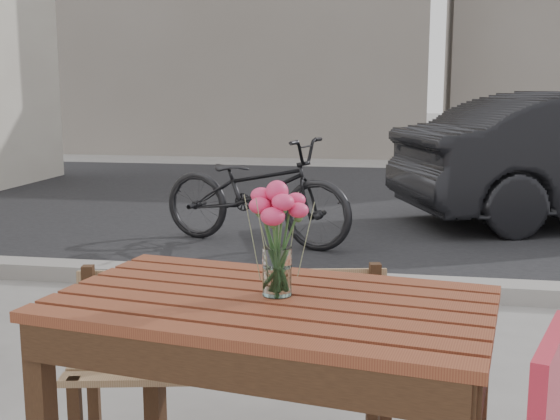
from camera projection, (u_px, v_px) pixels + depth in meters
name	position (u px, v px, depth m)	size (l,w,h in m)	color
street	(341.00, 230.00, 7.02)	(30.00, 8.12, 0.12)	black
main_table	(271.00, 340.00, 2.14)	(1.41, 0.96, 0.81)	maroon
main_bench	(233.00, 340.00, 2.73)	(1.28, 0.61, 0.77)	#906C4A
main_vase	(277.00, 225.00, 2.11)	(0.19, 0.19, 0.35)	white
bicycle	(255.00, 191.00, 6.44)	(0.66, 1.90, 1.00)	black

